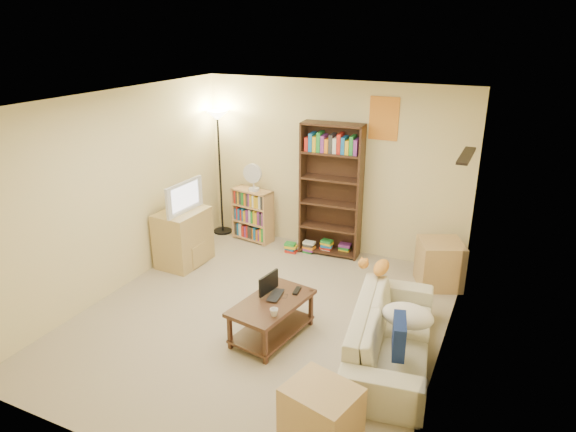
{
  "coord_description": "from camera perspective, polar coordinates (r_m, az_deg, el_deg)",
  "views": [
    {
      "loc": [
        2.48,
        -4.56,
        3.23
      ],
      "look_at": [
        0.03,
        0.66,
        1.05
      ],
      "focal_mm": 32.0,
      "sensor_mm": 36.0,
      "label": 1
    }
  ],
  "objects": [
    {
      "name": "side_table",
      "position": [
        6.95,
        16.49,
        -5.11
      ],
      "size": [
        0.7,
        0.7,
        0.61
      ],
      "primitive_type": "cube",
      "rotation": [
        0.0,
        0.0,
        0.42
      ],
      "color": "tan",
      "rests_on": "ground"
    },
    {
      "name": "floor_lamp",
      "position": [
        8.05,
        -7.75,
        8.71
      ],
      "size": [
        0.34,
        0.34,
        1.99
      ],
      "color": "black",
      "rests_on": "ground"
    },
    {
      "name": "mug",
      "position": [
        5.29,
        -1.57,
        -10.65
      ],
      "size": [
        0.16,
        0.16,
        0.08
      ],
      "primitive_type": "imported",
      "rotation": [
        0.0,
        0.0,
        -0.51
      ],
      "color": "silver",
      "rests_on": "coffee_table"
    },
    {
      "name": "coffee_table",
      "position": [
        5.65,
        -1.81,
        -10.76
      ],
      "size": [
        0.69,
        1.05,
        0.44
      ],
      "rotation": [
        0.0,
        0.0,
        -0.16
      ],
      "color": "#48271B",
      "rests_on": "ground"
    },
    {
      "name": "short_bookshelf",
      "position": [
        8.02,
        -3.96,
        0.11
      ],
      "size": [
        0.68,
        0.35,
        0.83
      ],
      "rotation": [
        0.0,
        0.0,
        -0.16
      ],
      "color": "tan",
      "rests_on": "ground"
    },
    {
      "name": "room",
      "position": [
        5.44,
        -3.23,
        3.48
      ],
      "size": [
        4.5,
        4.54,
        2.52
      ],
      "color": "#BCAF8D",
      "rests_on": "ground"
    },
    {
      "name": "laptop_screen",
      "position": [
        5.65,
        -2.17,
        -7.44
      ],
      "size": [
        0.06,
        0.32,
        0.22
      ],
      "primitive_type": "cube",
      "rotation": [
        0.0,
        0.0,
        -0.16
      ],
      "color": "white",
      "rests_on": "laptop"
    },
    {
      "name": "desk_fan",
      "position": [
        7.76,
        -3.93,
        4.43
      ],
      "size": [
        0.29,
        0.17,
        0.43
      ],
      "color": "silver",
      "rests_on": "short_bookshelf"
    },
    {
      "name": "television",
      "position": [
        7.17,
        -11.91,
        2.15
      ],
      "size": [
        0.76,
        0.15,
        0.43
      ],
      "primitive_type": "imported",
      "rotation": [
        0.0,
        0.0,
        1.54
      ],
      "color": "black",
      "rests_on": "tv_stand"
    },
    {
      "name": "tall_bookshelf",
      "position": [
        7.34,
        4.8,
        3.19
      ],
      "size": [
        0.89,
        0.35,
        1.95
      ],
      "rotation": [
        0.0,
        0.0,
        0.06
      ],
      "color": "#3B2616",
      "rests_on": "ground"
    },
    {
      "name": "tv_stand",
      "position": [
        7.38,
        -11.56,
        -2.34
      ],
      "size": [
        0.55,
        0.75,
        0.79
      ],
      "primitive_type": "cube",
      "rotation": [
        0.0,
        0.0,
        -0.04
      ],
      "color": "tan",
      "rests_on": "ground"
    },
    {
      "name": "cream_blanket",
      "position": [
        5.35,
        13.14,
        -10.75
      ],
      "size": [
        0.52,
        0.37,
        0.22
      ],
      "primitive_type": "ellipsoid",
      "color": "silver",
      "rests_on": "sofa"
    },
    {
      "name": "laptop",
      "position": [
        5.63,
        -0.98,
        -8.89
      ],
      "size": [
        0.35,
        0.27,
        0.02
      ],
      "primitive_type": "imported",
      "rotation": [
        0.0,
        0.0,
        1.71
      ],
      "color": "black",
      "rests_on": "coffee_table"
    },
    {
      "name": "sofa",
      "position": [
        5.42,
        11.42,
        -12.67
      ],
      "size": [
        2.16,
        1.33,
        0.57
      ],
      "primitive_type": "imported",
      "rotation": [
        0.0,
        0.0,
        1.72
      ],
      "color": "beige",
      "rests_on": "ground"
    },
    {
      "name": "navy_pillow",
      "position": [
        4.93,
        12.23,
        -12.89
      ],
      "size": [
        0.2,
        0.39,
        0.34
      ],
      "primitive_type": "cube",
      "rotation": [
        0.0,
        0.0,
        1.82
      ],
      "color": "navy",
      "rests_on": "sofa"
    },
    {
      "name": "tabby_cat",
      "position": [
        5.91,
        9.98,
        -5.57
      ],
      "size": [
        0.45,
        0.21,
        0.15
      ],
      "color": "orange",
      "rests_on": "sofa"
    },
    {
      "name": "tv_remote",
      "position": [
        5.74,
        0.99,
        -8.29
      ],
      "size": [
        0.08,
        0.18,
        0.02
      ],
      "primitive_type": "cube",
      "rotation": [
        0.0,
        0.0,
        0.14
      ],
      "color": "black",
      "rests_on": "coffee_table"
    },
    {
      "name": "book_stacks",
      "position": [
        7.67,
        3.43,
        -3.51
      ],
      "size": [
        0.93,
        0.42,
        0.21
      ],
      "color": "red",
      "rests_on": "ground"
    },
    {
      "name": "end_cabinet",
      "position": [
        4.51,
        3.71,
        -20.96
      ],
      "size": [
        0.67,
        0.6,
        0.47
      ],
      "primitive_type": "cube",
      "rotation": [
        0.0,
        0.0,
        -0.25
      ],
      "color": "tan",
      "rests_on": "ground"
    }
  ]
}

